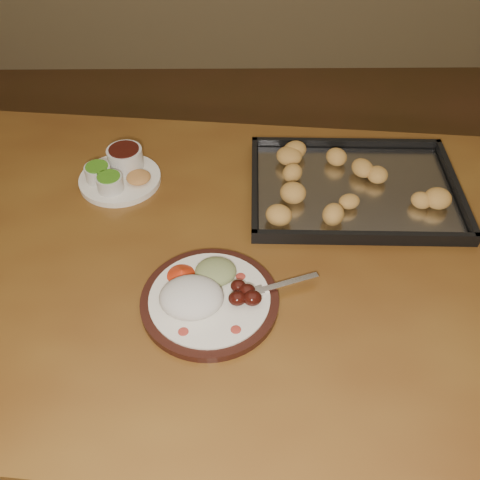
{
  "coord_description": "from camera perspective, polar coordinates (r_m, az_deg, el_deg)",
  "views": [
    {
      "loc": [
        -0.19,
        -0.92,
        1.49
      ],
      "look_at": [
        -0.18,
        -0.2,
        0.77
      ],
      "focal_mm": 40.0,
      "sensor_mm": 36.0,
      "label": 1
    }
  ],
  "objects": [
    {
      "name": "ground",
      "position": [
        1.76,
        6.03,
        -13.34
      ],
      "size": [
        4.0,
        4.0,
        0.0
      ],
      "primitive_type": "plane",
      "color": "#58331E",
      "rests_on": "ground"
    },
    {
      "name": "dining_table",
      "position": [
        1.1,
        -2.65,
        -4.73
      ],
      "size": [
        1.59,
        1.05,
        0.75
      ],
      "rotation": [
        0.0,
        0.0,
        -0.11
      ],
      "color": "brown",
      "rests_on": "ground"
    },
    {
      "name": "dinner_plate",
      "position": [
        0.93,
        -3.65,
        -5.98
      ],
      "size": [
        0.32,
        0.24,
        0.06
      ],
      "rotation": [
        0.0,
        0.0,
        0.19
      ],
      "color": "black",
      "rests_on": "dining_table"
    },
    {
      "name": "condiment_saucer",
      "position": [
        1.21,
        -12.78,
        7.06
      ],
      "size": [
        0.18,
        0.18,
        0.06
      ],
      "rotation": [
        0.0,
        0.0,
        -0.53
      ],
      "color": "white",
      "rests_on": "dining_table"
    },
    {
      "name": "baking_tray",
      "position": [
        1.17,
        12.07,
        5.57
      ],
      "size": [
        0.45,
        0.34,
        0.05
      ],
      "rotation": [
        0.0,
        0.0,
        -0.03
      ],
      "color": "black",
      "rests_on": "dining_table"
    }
  ]
}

